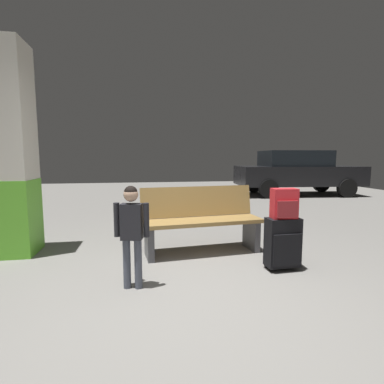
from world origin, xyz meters
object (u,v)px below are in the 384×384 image
Objects in this scene: structural_pillar at (9,152)px; bench at (201,220)px; backpack_bright at (284,204)px; suitcase at (283,243)px; parked_car_side at (297,171)px; child at (132,226)px.

bench is (2.49, -0.34, -0.92)m from structural_pillar.
suitcase is at bearing 32.44° from backpack_bright.
bench is at bearing 134.74° from suitcase.
suitcase is 0.45m from backpack_bright.
suitcase is 1.78× the size of backpack_bright.
parked_car_side reaches higher than bench.
structural_pillar is 3.53m from backpack_bright.
structural_pillar is 8.70m from parked_car_side.
child is 0.24× the size of parked_car_side.
structural_pillar reaches higher than backpack_bright.
suitcase is at bearing 6.91° from child.
suitcase is 0.14× the size of parked_car_side.
bench is at bearing 134.70° from backpack_bright.
bench is 4.84× the size of backpack_bright.
backpack_bright is (0.80, -0.81, 0.33)m from bench.
parked_car_side reaches higher than backpack_bright.
bench is 1.14m from suitcase.
backpack_bright reaches higher than bench.
child is at bearing -40.11° from structural_pillar.
backpack_bright is at bearing -19.15° from structural_pillar.
bench is 1.36m from child.
structural_pillar is at bearing -143.09° from parked_car_side.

